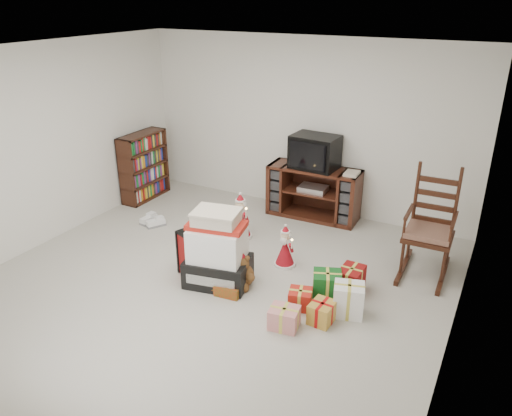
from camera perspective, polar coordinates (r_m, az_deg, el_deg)
The scene contains 13 objects.
room at distance 5.17m, azimuth -5.36°, elevation 3.23°, with size 5.01×5.01×2.51m.
tv_stand at distance 7.22m, azimuth 6.58°, elevation 1.78°, with size 1.32×0.51×0.75m.
bookshelf at distance 8.01m, azimuth -12.67°, elevation 4.55°, with size 0.29×0.86×1.05m.
rocking_chair at distance 6.06m, azimuth 19.15°, elevation -3.09°, with size 0.55×0.89×1.32m.
gift_pile at distance 5.54m, azimuth -4.41°, elevation -5.14°, with size 0.78×0.63×0.87m.
red_suitcase at distance 5.72m, azimuth -6.86°, elevation -5.43°, with size 0.47×0.36×0.64m.
stocking at distance 5.39m, azimuth -4.26°, elevation -6.74°, with size 0.30×0.13×0.64m, color #0B681D, non-canonical shape.
teddy_bear at distance 5.59m, azimuth -1.53°, elevation -7.32°, with size 0.26×0.23×0.38m.
santa_figurine at distance 5.96m, azimuth 3.34°, elevation -4.84°, with size 0.26×0.25×0.53m.
mrs_claus_figurine at distance 6.60m, azimuth -1.78°, elevation -1.48°, with size 0.31×0.29×0.63m.
sneaker_pair at distance 7.20m, azimuth -11.78°, elevation -1.50°, with size 0.36×0.29×0.10m.
gift_cluster at distance 5.25m, azimuth 7.61°, elevation -10.11°, with size 0.82×1.15×0.28m.
crt_television at distance 7.02m, azimuth 6.72°, elevation 6.39°, with size 0.66×0.50×0.47m.
Camera 1 is at (2.69, -4.03, 3.04)m, focal length 35.00 mm.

